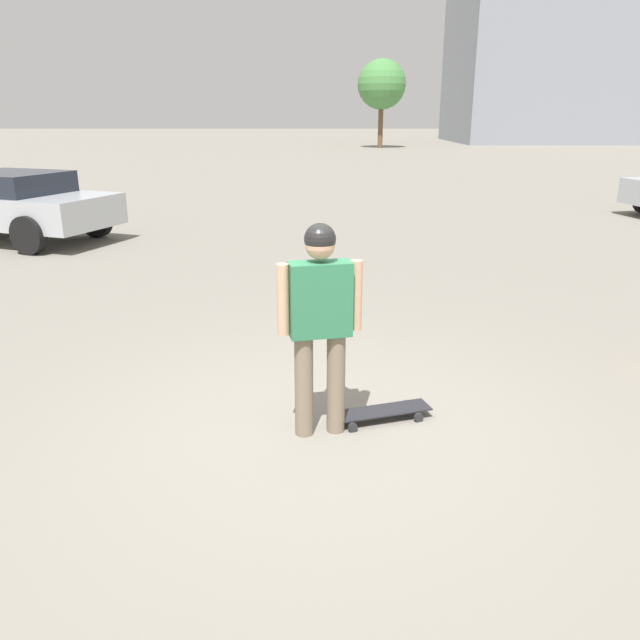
% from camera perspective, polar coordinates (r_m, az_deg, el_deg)
% --- Properties ---
extents(ground_plane, '(220.00, 220.00, 0.00)m').
position_cam_1_polar(ground_plane, '(5.10, 0.00, -10.17)').
color(ground_plane, gray).
extents(person, '(0.64, 0.30, 1.69)m').
position_cam_1_polar(person, '(4.71, 0.00, 0.58)').
color(person, '#7A6B56').
rests_on(person, ground_plane).
extents(skateboard, '(0.88, 0.47, 0.09)m').
position_cam_1_polar(skateboard, '(5.28, 5.55, -8.37)').
color(skateboard, '#232328').
rests_on(skateboard, ground_plane).
extents(car_parked_near, '(4.62, 3.19, 1.36)m').
position_cam_1_polar(car_parked_near, '(14.02, -26.48, 9.47)').
color(car_parked_near, '#ADB2B7').
rests_on(car_parked_near, ground_plane).
extents(building_block_distant, '(14.70, 14.66, 22.25)m').
position_cam_1_polar(building_block_distant, '(63.70, 19.88, 25.17)').
color(building_block_distant, gray).
rests_on(building_block_distant, ground_plane).
extents(tree_distant, '(3.57, 3.57, 6.31)m').
position_cam_1_polar(tree_distant, '(49.20, 5.66, 20.63)').
color(tree_distant, brown).
rests_on(tree_distant, ground_plane).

